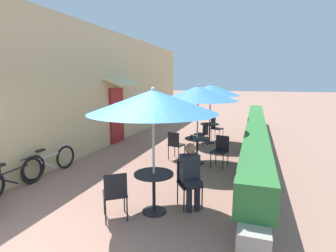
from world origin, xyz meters
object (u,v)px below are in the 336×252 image
cafe_chair_near_right (115,192)px  coffee_cup_far (210,123)px  patio_table_near (154,185)px  cafe_chair_far_left (216,127)px  patio_umbrella_mid (198,93)px  cafe_chair_mid_right (221,149)px  patio_umbrella_near (153,101)px  patio_umbrella_far (211,90)px  seated_patron_near_left (191,173)px  bicycle_second (50,162)px  coffee_cup_mid (192,136)px  cafe_chair_far_right (203,133)px  cafe_chair_near_left (188,180)px  cafe_chair_mid_left (175,143)px  patio_table_mid (197,146)px  patio_table_far (210,130)px  bicycle_leaning (13,178)px

cafe_chair_near_right → coffee_cup_far: bearing=49.1°
patio_table_near → cafe_chair_far_left: size_ratio=0.86×
patio_umbrella_mid → cafe_chair_mid_right: bearing=-8.8°
patio_umbrella_near → patio_umbrella_far: 5.79m
seated_patron_near_left → patio_umbrella_mid: bearing=-115.8°
seated_patron_near_left → bicycle_second: seated_patron_near_left is taller
cafe_chair_mid_right → patio_table_near: bearing=89.8°
cafe_chair_near_right → bicycle_second: bearing=116.3°
coffee_cup_mid → patio_umbrella_far: patio_umbrella_far is taller
cafe_chair_near_right → cafe_chair_far_right: size_ratio=1.00×
seated_patron_near_left → patio_umbrella_far: bearing=-119.6°
patio_umbrella_near → coffee_cup_mid: patio_umbrella_near is taller
patio_umbrella_mid → bicycle_second: bearing=-148.1°
cafe_chair_near_left → patio_umbrella_far: 5.56m
patio_table_near → cafe_chair_mid_left: bearing=99.9°
patio_table_mid → cafe_chair_mid_left: cafe_chair_mid_left is taller
patio_umbrella_near → patio_umbrella_mid: size_ratio=1.00×
patio_umbrella_mid → coffee_cup_mid: 1.26m
cafe_chair_mid_left → bicycle_second: bearing=-125.4°
seated_patron_near_left → patio_table_far: size_ratio=1.68×
patio_umbrella_near → cafe_chair_near_right: (-0.53, -0.47, -1.52)m
patio_table_near → bicycle_second: size_ratio=0.45×
patio_table_near → patio_umbrella_near: patio_umbrella_near is taller
patio_umbrella_far → bicycle_leaning: (-3.26, -5.94, -1.71)m
coffee_cup_mid → cafe_chair_near_left: bearing=-78.0°
cafe_chair_mid_right → bicycle_leaning: bearing=53.0°
bicycle_second → cafe_chair_near_right: bearing=-23.5°
cafe_chair_near_left → cafe_chair_far_right: (-0.61, 4.64, 0.00)m
patio_umbrella_near → patio_table_far: patio_umbrella_near is taller
cafe_chair_far_left → cafe_chair_far_right: size_ratio=1.00×
patio_umbrella_near → patio_table_mid: bearing=87.6°
coffee_cup_mid → cafe_chair_far_right: bearing=91.5°
cafe_chair_far_right → bicycle_second: cafe_chair_far_right is taller
cafe_chair_mid_left → cafe_chair_far_left: size_ratio=1.00×
patio_table_near → cafe_chair_mid_right: bearing=74.7°
patio_table_mid → patio_table_far: bearing=91.8°
cafe_chair_mid_right → patio_umbrella_far: patio_umbrella_far is taller
coffee_cup_mid → cafe_chair_far_left: cafe_chair_far_left is taller
cafe_chair_mid_left → cafe_chair_far_right: 1.94m
coffee_cup_mid → patio_table_far: (0.08, 2.69, -0.27)m
cafe_chair_near_right → patio_umbrella_far: patio_umbrella_far is taller
cafe_chair_mid_left → coffee_cup_far: cafe_chair_mid_left is taller
cafe_chair_mid_right → bicycle_second: 4.54m
patio_table_near → cafe_chair_near_right: bearing=-138.4°
seated_patron_near_left → coffee_cup_mid: 2.80m
cafe_chair_far_left → patio_umbrella_mid: bearing=16.4°
cafe_chair_mid_right → cafe_chair_far_left: (-0.64, 3.48, 0.00)m
coffee_cup_mid → bicycle_second: bearing=-146.9°
patio_table_mid → cafe_chair_mid_left: (-0.69, 0.11, -0.00)m
patio_table_mid → cafe_chair_mid_left: 0.70m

